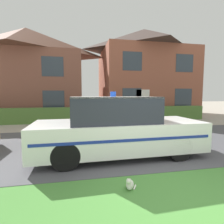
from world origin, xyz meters
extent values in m
plane|color=#A89E8E|center=(0.00, 0.00, 0.00)|extent=(80.00, 80.00, 0.00)
cube|color=#4C4C51|center=(0.00, 3.45, 0.01)|extent=(28.00, 5.06, 0.01)
cube|color=#478438|center=(0.00, -0.29, 0.00)|extent=(28.00, 2.41, 0.01)
cube|color=#4C7233|center=(-0.55, 8.61, 0.47)|extent=(15.00, 0.51, 0.94)
cylinder|color=black|center=(0.88, 1.50, 0.34)|extent=(0.66, 0.21, 0.65)
cylinder|color=black|center=(0.85, 2.93, 0.34)|extent=(0.66, 0.21, 0.65)
cylinder|color=black|center=(-1.95, 1.44, 0.34)|extent=(0.66, 0.21, 0.65)
cylinder|color=black|center=(-1.98, 2.88, 0.34)|extent=(0.66, 0.21, 0.65)
cube|color=white|center=(-0.55, 2.19, 0.58)|extent=(4.60, 1.73, 0.78)
cube|color=#232833|center=(-0.72, 2.18, 1.31)|extent=(2.29, 1.52, 0.68)
cube|color=white|center=(-0.72, 2.18, 1.63)|extent=(2.29, 1.52, 0.04)
cube|color=navy|center=(-0.54, 1.37, 0.64)|extent=(4.34, 0.10, 0.07)
cube|color=navy|center=(-0.57, 3.01, 0.64)|extent=(4.34, 0.10, 0.07)
cylinder|color=blue|center=(-0.72, 2.18, 1.72)|extent=(0.15, 0.15, 0.14)
ellipsoid|color=silver|center=(-0.77, 0.42, 0.08)|extent=(0.21, 0.23, 0.17)
ellipsoid|color=white|center=(-0.80, 0.36, 0.07)|extent=(0.09, 0.08, 0.09)
sphere|color=silver|center=(-0.81, 0.35, 0.19)|extent=(0.10, 0.10, 0.10)
cone|color=silver|center=(-0.83, 0.36, 0.23)|extent=(0.04, 0.04, 0.04)
cone|color=silver|center=(-0.78, 0.33, 0.23)|extent=(0.04, 0.04, 0.04)
cylinder|color=silver|center=(-0.67, 0.44, 0.01)|extent=(0.10, 0.15, 0.03)
cube|color=brown|center=(-5.57, 12.59, 2.42)|extent=(8.34, 5.46, 4.85)
pyramid|color=brown|center=(-5.57, 12.59, 5.88)|extent=(8.76, 5.74, 2.06)
cube|color=#333D47|center=(-3.28, 9.85, 1.36)|extent=(1.40, 0.02, 1.30)
cube|color=#333D47|center=(-3.28, 9.85, 3.59)|extent=(1.40, 0.02, 1.30)
cube|color=#93513D|center=(4.14, 12.56, 2.75)|extent=(7.35, 6.11, 5.49)
pyramid|color=#473833|center=(4.14, 12.56, 6.47)|extent=(7.71, 6.41, 1.96)
cube|color=white|center=(2.93, 9.49, 1.05)|extent=(1.00, 0.02, 2.10)
cube|color=#333D47|center=(2.12, 9.49, 1.54)|extent=(1.40, 0.02, 1.30)
cube|color=#333D47|center=(6.16, 9.49, 1.54)|extent=(1.40, 0.02, 1.30)
cube|color=#333D47|center=(2.12, 9.49, 4.07)|extent=(1.40, 0.02, 1.30)
cube|color=#333D47|center=(6.16, 9.49, 4.07)|extent=(1.40, 0.02, 1.30)
camera|label=1|loc=(-1.66, -2.47, 1.69)|focal=28.00mm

